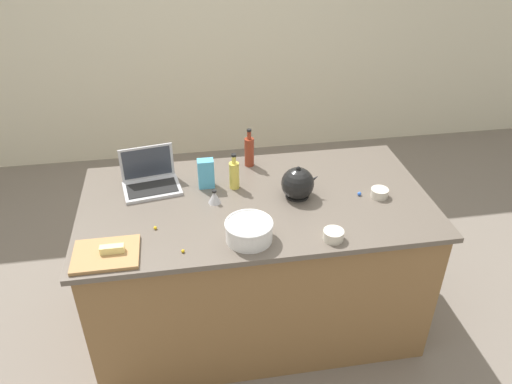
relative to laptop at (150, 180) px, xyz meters
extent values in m
plane|color=slate|center=(0.57, -0.23, -0.95)|extent=(12.00, 12.00, 0.00)
cube|color=beige|center=(0.57, 2.12, 0.35)|extent=(8.00, 0.10, 2.60)
cube|color=olive|center=(0.57, -0.23, -0.51)|extent=(1.84, 0.94, 0.87)
cube|color=#60564C|center=(0.57, -0.23, -0.06)|extent=(1.90, 1.00, 0.03)
cube|color=#B7B7BC|center=(0.01, -0.04, -0.04)|extent=(0.34, 0.27, 0.02)
cube|color=black|center=(0.01, -0.05, -0.03)|extent=(0.29, 0.20, 0.00)
cube|color=#B7B7BC|center=(-0.01, 0.08, 0.07)|extent=(0.30, 0.06, 0.20)
cube|color=#333842|center=(-0.01, 0.07, 0.07)|extent=(0.27, 0.05, 0.18)
cylinder|color=white|center=(0.48, -0.57, 0.00)|extent=(0.23, 0.23, 0.10)
cylinder|color=black|center=(0.48, -0.57, 0.01)|extent=(0.19, 0.19, 0.08)
torus|color=white|center=(0.48, -0.57, 0.05)|extent=(0.24, 0.24, 0.01)
cylinder|color=maroon|center=(0.59, 0.16, 0.04)|extent=(0.06, 0.06, 0.18)
cylinder|color=maroon|center=(0.59, 0.16, 0.16)|extent=(0.02, 0.02, 0.05)
cylinder|color=black|center=(0.59, 0.16, 0.19)|extent=(0.03, 0.03, 0.01)
cylinder|color=#DBC64C|center=(0.47, -0.08, 0.03)|extent=(0.06, 0.06, 0.16)
cylinder|color=#DBC64C|center=(0.47, -0.08, 0.13)|extent=(0.02, 0.02, 0.04)
cylinder|color=black|center=(0.47, -0.08, 0.16)|extent=(0.03, 0.03, 0.01)
cylinder|color=black|center=(0.79, -0.22, -0.04)|extent=(0.13, 0.13, 0.01)
sphere|color=black|center=(0.79, -0.22, 0.03)|extent=(0.18, 0.18, 0.18)
cone|color=black|center=(0.88, -0.22, 0.05)|extent=(0.08, 0.03, 0.07)
sphere|color=black|center=(0.79, -0.22, 0.13)|extent=(0.02, 0.02, 0.02)
cube|color=#AD7F4C|center=(-0.20, -0.58, -0.04)|extent=(0.30, 0.24, 0.02)
cube|color=#F4E58C|center=(-0.17, -0.58, -0.01)|extent=(0.11, 0.04, 0.04)
cylinder|color=beige|center=(1.24, -0.30, -0.02)|extent=(0.10, 0.10, 0.05)
cylinder|color=beige|center=(0.88, -0.63, -0.02)|extent=(0.10, 0.10, 0.05)
cone|color=#B2B2B7|center=(0.34, -0.22, -0.01)|extent=(0.07, 0.07, 0.07)
cylinder|color=black|center=(0.34, -0.22, 0.03)|extent=(0.02, 0.02, 0.01)
cube|color=#4CA5CC|center=(0.31, -0.05, 0.04)|extent=(0.09, 0.06, 0.17)
sphere|color=yellow|center=(0.03, -0.41, -0.04)|extent=(0.02, 0.02, 0.02)
sphere|color=blue|center=(1.14, -0.28, -0.04)|extent=(0.02, 0.02, 0.02)
sphere|color=yellow|center=(0.16, -0.61, -0.04)|extent=(0.02, 0.02, 0.02)
sphere|color=#CC3399|center=(0.89, -0.02, -0.04)|extent=(0.01, 0.01, 0.01)
camera|label=1|loc=(0.20, -2.45, 1.45)|focal=34.81mm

